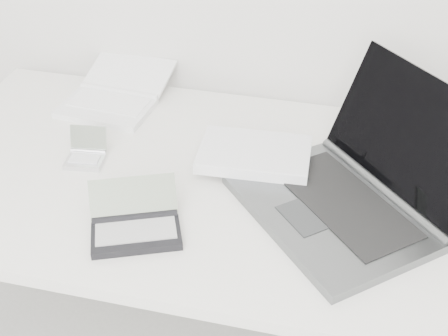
% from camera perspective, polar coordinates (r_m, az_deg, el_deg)
% --- Properties ---
extents(desk, '(1.60, 0.80, 0.73)m').
position_cam_1_polar(desk, '(1.49, 1.49, -2.61)').
color(desk, white).
rests_on(desk, ground).
extents(laptop_large, '(0.66, 0.59, 0.27)m').
position_cam_1_polar(laptop_large, '(1.40, 9.58, -1.17)').
color(laptop_large, '#5C5F62').
rests_on(laptop_large, desk).
extents(netbook_open_white, '(0.27, 0.33, 0.07)m').
position_cam_1_polar(netbook_open_white, '(1.78, -10.08, 6.37)').
color(netbook_open_white, white).
rests_on(netbook_open_white, desk).
extents(pda_silver, '(0.10, 0.11, 0.07)m').
position_cam_1_polar(pda_silver, '(1.56, -12.50, 1.21)').
color(pda_silver, silver).
rests_on(pda_silver, desk).
extents(palmtop_charcoal, '(0.23, 0.22, 0.09)m').
position_cam_1_polar(palmtop_charcoal, '(1.32, -8.10, -5.22)').
color(palmtop_charcoal, black).
rests_on(palmtop_charcoal, desk).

